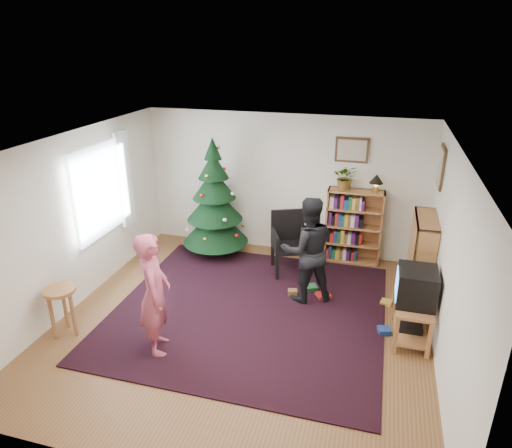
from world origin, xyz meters
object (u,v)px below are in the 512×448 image
(armchair, at_px, (292,239))
(table_lamp, at_px, (376,180))
(crt_tv, at_px, (416,286))
(potted_plant, at_px, (346,177))
(christmas_tree, at_px, (215,207))
(person_by_chair, at_px, (307,250))
(picture_back, at_px, (352,150))
(tv_stand, at_px, (412,317))
(picture_right, at_px, (441,167))
(stool, at_px, (61,299))
(bookshelf_back, at_px, (354,226))
(bookshelf_right, at_px, (421,258))
(person_standing, at_px, (155,294))

(armchair, bearing_deg, table_lamp, 3.19)
(crt_tv, height_order, potted_plant, potted_plant)
(christmas_tree, relative_size, person_by_chair, 1.31)
(picture_back, relative_size, tv_stand, 0.68)
(picture_right, relative_size, tv_stand, 0.74)
(stool, bearing_deg, table_lamp, 40.34)
(picture_right, relative_size, person_by_chair, 0.37)
(tv_stand, bearing_deg, table_lamp, 106.71)
(armchair, distance_m, table_lamp, 1.70)
(christmas_tree, distance_m, bookshelf_back, 2.45)
(bookshelf_back, relative_size, table_lamp, 4.23)
(picture_back, distance_m, person_by_chair, 2.03)
(bookshelf_right, bearing_deg, potted_plant, 51.02)
(stool, bearing_deg, potted_plant, 44.38)
(picture_back, xyz_separation_m, crt_tv, (1.07, -2.23, -1.17))
(christmas_tree, distance_m, person_by_chair, 2.18)
(picture_back, relative_size, christmas_tree, 0.26)
(bookshelf_back, xyz_separation_m, armchair, (-0.97, -0.61, -0.11))
(armchair, height_order, table_lamp, table_lamp)
(christmas_tree, distance_m, potted_plant, 2.33)
(picture_right, xyz_separation_m, armchair, (-2.15, -0.02, -1.39))
(picture_right, bearing_deg, person_standing, -142.15)
(picture_back, xyz_separation_m, stool, (-3.35, -3.36, -1.42))
(bookshelf_back, relative_size, tv_stand, 1.60)
(picture_back, relative_size, stool, 0.80)
(picture_right, bearing_deg, bookshelf_right, -107.80)
(picture_back, bearing_deg, crt_tv, -64.41)
(tv_stand, bearing_deg, person_standing, -160.57)
(bookshelf_right, distance_m, person_by_chair, 1.69)
(bookshelf_back, xyz_separation_m, potted_plant, (-0.20, 0.00, 0.85))
(christmas_tree, distance_m, table_lamp, 2.81)
(picture_back, relative_size, person_standing, 0.34)
(picture_right, relative_size, armchair, 0.58)
(bookshelf_back, relative_size, person_standing, 0.81)
(picture_back, xyz_separation_m, christmas_tree, (-2.28, -0.48, -1.06))
(picture_right, distance_m, table_lamp, 1.15)
(potted_plant, bearing_deg, bookshelf_back, 0.00)
(stool, bearing_deg, armchair, 45.94)
(picture_back, height_order, person_by_chair, picture_back)
(picture_right, xyz_separation_m, person_by_chair, (-1.75, -0.90, -1.14))
(crt_tv, bearing_deg, tv_stand, -0.00)
(person_by_chair, distance_m, table_lamp, 1.86)
(stool, distance_m, potted_plant, 4.71)
(bookshelf_right, height_order, armchair, bookshelf_right)
(picture_back, xyz_separation_m, bookshelf_back, (0.14, -0.14, -1.29))
(stool, distance_m, table_lamp, 5.07)
(tv_stand, xyz_separation_m, stool, (-4.42, -1.13, 0.21))
(picture_right, xyz_separation_m, stool, (-4.68, -2.63, -1.42))
(picture_back, distance_m, stool, 4.95)
(picture_back, distance_m, crt_tv, 2.73)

